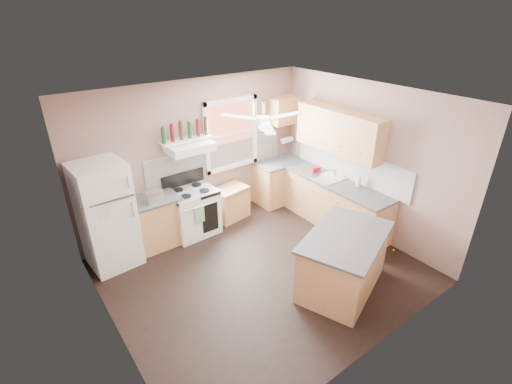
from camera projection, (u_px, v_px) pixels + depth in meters
floor at (262, 270)px, 5.91m from camera, size 4.50×4.50×0.00m
ceiling at (264, 101)px, 4.69m from camera, size 4.50×4.50×0.00m
wall_back at (195, 154)px, 6.75m from camera, size 4.50×0.05×2.70m
wall_right at (365, 160)px, 6.51m from camera, size 0.05×4.00×2.70m
wall_left at (100, 251)px, 4.09m from camera, size 0.05×4.00×2.70m
backsplash_back at (218, 159)px, 7.04m from camera, size 2.90×0.03×0.55m
backsplash_right at (349, 164)px, 6.79m from camera, size 0.03×2.60×0.55m
window_view at (231, 134)px, 7.01m from camera, size 1.00×0.02×1.20m
window_frame at (231, 135)px, 6.99m from camera, size 1.16×0.07×1.36m
refrigerator at (106, 216)px, 5.72m from camera, size 0.78×0.76×1.74m
base_cabinet_left at (153, 223)px, 6.37m from camera, size 0.90×0.60×0.86m
counter_left at (150, 200)px, 6.17m from camera, size 0.92×0.62×0.04m
toaster at (153, 196)px, 6.06m from camera, size 0.30×0.21×0.18m
stove at (193, 212)px, 6.72m from camera, size 0.84×0.67×0.86m
range_hood at (190, 147)px, 6.31m from camera, size 0.78×0.50×0.14m
bottle_shelf at (186, 140)px, 6.35m from camera, size 0.90×0.26×0.03m
cart at (231, 203)px, 7.25m from camera, size 0.70×0.52×0.65m
base_cabinet_corner at (279, 182)px, 7.87m from camera, size 1.00×0.60×0.86m
base_cabinet_right at (335, 204)px, 6.97m from camera, size 0.60×2.20×0.86m
counter_corner at (280, 162)px, 7.66m from camera, size 1.02×0.62×0.04m
counter_right at (337, 183)px, 6.76m from camera, size 0.62×2.22×0.04m
sink at (329, 179)px, 6.90m from camera, size 0.55×0.45×0.03m
faucet at (335, 173)px, 6.95m from camera, size 0.03×0.03×0.14m
upper_cabinet_right at (339, 131)px, 6.57m from camera, size 0.33×1.80×0.76m
upper_cabinet_corner at (285, 111)px, 7.40m from camera, size 0.60×0.33×0.52m
paper_towel at (287, 140)px, 7.78m from camera, size 0.26×0.12×0.12m
island at (343, 263)px, 5.39m from camera, size 1.63×1.34×0.86m
island_top at (346, 237)px, 5.19m from camera, size 1.73×1.44×0.04m
ceiling_fan_hub at (264, 120)px, 4.81m from camera, size 0.20×0.20×0.08m
soap_bottle at (359, 180)px, 6.54m from camera, size 0.13×0.13×0.24m
red_caddy at (315, 169)px, 7.15m from camera, size 0.20×0.15×0.10m
wine_bottles at (186, 131)px, 6.28m from camera, size 0.86×0.06×0.31m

